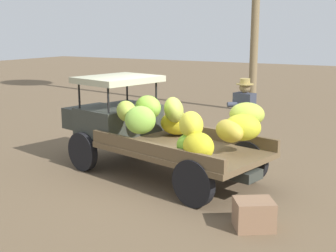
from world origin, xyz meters
TOP-DOWN VIEW (x-y plane):
  - ground_plane at (0.00, 0.00)m, footprint 60.00×60.00m
  - truck at (0.40, -0.00)m, footprint 4.65×2.51m
  - farmer at (-0.99, -1.24)m, footprint 0.53×0.49m
  - wooden_crate at (-2.14, 1.43)m, footprint 0.68×0.65m

SIDE VIEW (x-z plane):
  - ground_plane at x=0.00m, z-range 0.00..0.00m
  - wooden_crate at x=-2.14m, z-range 0.00..0.42m
  - truck at x=0.40m, z-range 0.00..1.82m
  - farmer at x=-0.99m, z-range 0.13..1.93m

